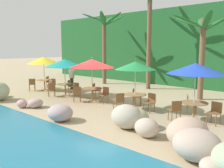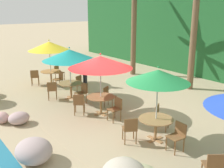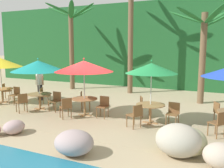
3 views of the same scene
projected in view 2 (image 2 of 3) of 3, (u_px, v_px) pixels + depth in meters
name	position (u px, v px, depth m)	size (l,w,h in m)	color
ground_plane	(112.00, 117.00, 10.61)	(120.00, 120.00, 0.00)	tan
terrace_deck	(112.00, 117.00, 10.60)	(18.00, 5.20, 0.01)	tan
rock_seawall	(63.00, 156.00, 7.05)	(15.08, 2.65, 1.09)	#A2AC7B
umbrella_yellow	(49.00, 46.00, 14.46)	(2.23, 2.23, 2.46)	silver
dining_table_yellow	(51.00, 73.00, 14.87)	(1.10, 1.10, 0.74)	#A37547
chair_yellow_seaward	(59.00, 78.00, 14.28)	(0.43, 0.44, 0.87)	brown
chair_yellow_inland	(58.00, 72.00, 15.68)	(0.58, 0.58, 0.87)	brown
chair_yellow_left	(35.00, 76.00, 14.65)	(0.57, 0.56, 0.87)	brown
umbrella_teal	(69.00, 55.00, 12.20)	(2.44, 2.44, 2.40)	silver
dining_table_teal	(71.00, 85.00, 12.60)	(1.10, 1.10, 0.74)	#A37547
chair_teal_seaward	(82.00, 92.00, 12.03)	(0.42, 0.43, 0.87)	brown
chair_teal_inland	(81.00, 83.00, 13.37)	(0.55, 0.55, 0.87)	brown
chair_teal_left	(52.00, 89.00, 12.39)	(0.57, 0.57, 0.87)	brown
umbrella_red	(100.00, 62.00, 10.30)	(2.46, 2.46, 2.45)	silver
dining_table_red	(101.00, 99.00, 10.71)	(1.10, 1.10, 0.74)	#A37547
chair_red_seaward	(116.00, 107.00, 10.14)	(0.42, 0.43, 0.87)	brown
chair_red_inland	(108.00, 95.00, 11.52)	(0.57, 0.57, 0.87)	brown
chair_red_left	(79.00, 103.00, 10.64)	(0.59, 0.59, 0.87)	brown
umbrella_green	(158.00, 76.00, 8.19)	(1.95, 1.95, 2.43)	silver
dining_table_green	(156.00, 122.00, 8.61)	(1.10, 1.10, 0.74)	#A37547
chair_green_seaward	(178.00, 135.00, 8.00)	(0.45, 0.45, 0.87)	brown
chair_green_inland	(160.00, 115.00, 9.42)	(0.58, 0.57, 0.87)	brown
chair_green_left	(130.00, 128.00, 8.42)	(0.58, 0.57, 0.87)	brown
chair_blue_left	(214.00, 166.00, 6.45)	(0.60, 0.59, 0.87)	brown
palm_tree_nearest	(134.00, 10.00, 16.20)	(3.67, 3.57, 5.71)	brown
waiter_in_white	(85.00, 68.00, 14.48)	(0.52, 0.39, 1.70)	#232328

